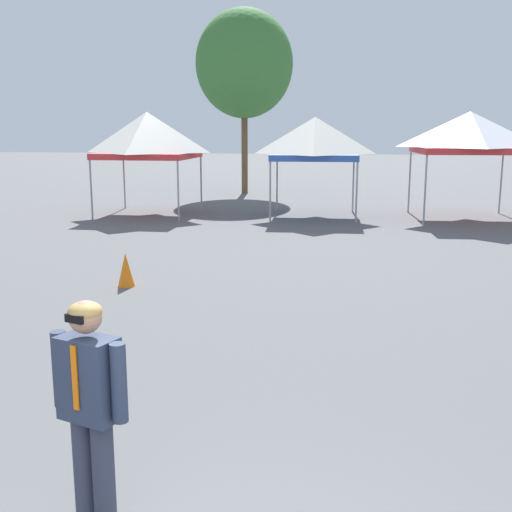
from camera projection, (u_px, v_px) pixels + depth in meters
The scene contains 6 objects.
canopy_tent_behind_center at pixel (147, 135), 21.12m from camera, with size 3.08×3.08×3.46m.
canopy_tent_far_left at pixel (315, 138), 20.64m from camera, with size 2.97×2.97×3.29m.
canopy_tent_behind_left at pixel (469, 132), 19.96m from camera, with size 3.50×3.50×3.44m.
person_foreground at pixel (90, 403), 4.40m from camera, with size 0.62×0.36×1.78m.
tree_behind_tents_left at pixel (244, 64), 27.44m from camera, with size 4.27×4.27×8.04m.
traffic_cone_lot_center at pixel (126, 270), 11.76m from camera, with size 0.32×0.32×0.64m, color orange.
Camera 1 is at (0.73, -2.52, 2.93)m, focal length 44.02 mm.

